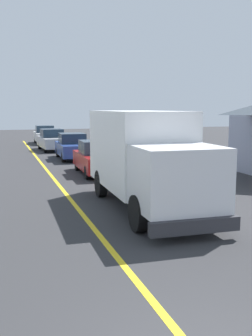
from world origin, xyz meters
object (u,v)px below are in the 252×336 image
(box_truck, at_px, (145,155))
(parked_car_near, at_px, (97,158))
(parked_car_mid, at_px, (72,147))
(parked_car_furthest, at_px, (45,135))
(parked_car_far, at_px, (52,140))

(box_truck, xyz_separation_m, parked_car_near, (0.11, 7.18, -0.97))
(parked_car_near, xyz_separation_m, parked_car_mid, (-0.13, 6.36, 0.00))
(parked_car_near, relative_size, parked_car_mid, 1.00)
(parked_car_furthest, bearing_deg, box_truck, -89.05)
(parked_car_near, bearing_deg, box_truck, -90.88)
(parked_car_mid, xyz_separation_m, parked_car_furthest, (-0.41, 12.35, 0.00))
(box_truck, relative_size, parked_car_mid, 1.63)
(box_truck, distance_m, parked_car_far, 19.47)
(parked_car_mid, xyz_separation_m, parked_car_far, (-0.55, 5.90, 0.00))
(parked_car_far, xyz_separation_m, parked_car_furthest, (0.14, 6.45, 0.00))
(box_truck, bearing_deg, parked_car_near, 89.12)
(box_truck, xyz_separation_m, parked_car_furthest, (-0.43, 25.88, -0.97))
(parked_car_mid, height_order, parked_car_furthest, same)
(parked_car_far, bearing_deg, parked_car_near, -86.82)
(parked_car_near, xyz_separation_m, parked_car_far, (-0.68, 12.26, 0.00))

